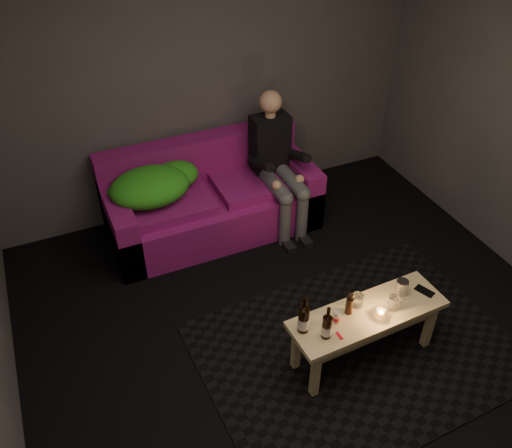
{
  "coord_description": "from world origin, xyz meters",
  "views": [
    {
      "loc": [
        -1.42,
        -2.03,
        3.15
      ],
      "look_at": [
        -0.07,
        1.01,
        0.56
      ],
      "focal_mm": 38.0,
      "sensor_mm": 36.0,
      "label": 1
    }
  ],
  "objects_px": {
    "beer_bottle_a": "(304,319)",
    "beer_bottle_b": "(327,326)",
    "steel_cup": "(402,287)",
    "person": "(277,161)",
    "sofa": "(210,200)",
    "coffee_table": "(367,320)"
  },
  "relations": [
    {
      "from": "beer_bottle_a",
      "to": "beer_bottle_b",
      "type": "bearing_deg",
      "value": -44.06
    },
    {
      "from": "steel_cup",
      "to": "person",
      "type": "bearing_deg",
      "value": 95.52
    },
    {
      "from": "sofa",
      "to": "beer_bottle_a",
      "type": "height_order",
      "value": "sofa"
    },
    {
      "from": "beer_bottle_a",
      "to": "sofa",
      "type": "bearing_deg",
      "value": 89.11
    },
    {
      "from": "beer_bottle_b",
      "to": "coffee_table",
      "type": "bearing_deg",
      "value": 10.09
    },
    {
      "from": "beer_bottle_a",
      "to": "steel_cup",
      "type": "xyz_separation_m",
      "value": [
        0.78,
        0.02,
        -0.05
      ]
    },
    {
      "from": "coffee_table",
      "to": "sofa",
      "type": "bearing_deg",
      "value": 103.51
    },
    {
      "from": "beer_bottle_a",
      "to": "steel_cup",
      "type": "height_order",
      "value": "beer_bottle_a"
    },
    {
      "from": "coffee_table",
      "to": "steel_cup",
      "type": "xyz_separation_m",
      "value": [
        0.3,
        0.06,
        0.14
      ]
    },
    {
      "from": "person",
      "to": "coffee_table",
      "type": "bearing_deg",
      "value": -94.76
    },
    {
      "from": "person",
      "to": "coffee_table",
      "type": "height_order",
      "value": "person"
    },
    {
      "from": "person",
      "to": "steel_cup",
      "type": "bearing_deg",
      "value": -84.48
    },
    {
      "from": "steel_cup",
      "to": "sofa",
      "type": "bearing_deg",
      "value": 112.57
    },
    {
      "from": "beer_bottle_b",
      "to": "steel_cup",
      "type": "height_order",
      "value": "beer_bottle_b"
    },
    {
      "from": "steel_cup",
      "to": "beer_bottle_a",
      "type": "bearing_deg",
      "value": -178.59
    },
    {
      "from": "beer_bottle_b",
      "to": "steel_cup",
      "type": "xyz_separation_m",
      "value": [
        0.67,
        0.12,
        -0.04
      ]
    },
    {
      "from": "person",
      "to": "steel_cup",
      "type": "distance_m",
      "value": 1.67
    },
    {
      "from": "sofa",
      "to": "steel_cup",
      "type": "bearing_deg",
      "value": -67.43
    },
    {
      "from": "person",
      "to": "sofa",
      "type": "bearing_deg",
      "value": 165.63
    },
    {
      "from": "sofa",
      "to": "beer_bottle_b",
      "type": "distance_m",
      "value": 1.95
    },
    {
      "from": "person",
      "to": "beer_bottle_a",
      "type": "bearing_deg",
      "value": -110.3
    },
    {
      "from": "person",
      "to": "beer_bottle_b",
      "type": "relative_size",
      "value": 4.84
    }
  ]
}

